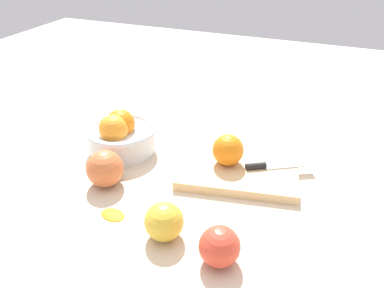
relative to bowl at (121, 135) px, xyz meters
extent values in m
plane|color=beige|center=(0.15, -0.06, -0.05)|extent=(2.40, 2.40, 0.00)
cylinder|color=silver|center=(0.00, 0.00, -0.02)|extent=(0.16, 0.16, 0.06)
torus|color=silver|center=(0.00, 0.00, 0.01)|extent=(0.17, 0.17, 0.02)
sphere|color=orange|center=(0.00, 0.00, 0.03)|extent=(0.07, 0.07, 0.07)
sphere|color=orange|center=(0.00, -0.02, 0.03)|extent=(0.07, 0.07, 0.07)
cube|color=#DBB77F|center=(0.29, 0.00, -0.03)|extent=(0.28, 0.21, 0.02)
sphere|color=orange|center=(0.26, 0.01, 0.01)|extent=(0.07, 0.07, 0.07)
cube|color=silver|center=(0.40, 0.05, -0.02)|extent=(0.10, 0.07, 0.00)
cylinder|color=black|center=(0.33, 0.01, -0.02)|extent=(0.05, 0.04, 0.01)
sphere|color=#CC6638|center=(0.04, -0.13, -0.01)|extent=(0.08, 0.08, 0.08)
sphere|color=#D6422D|center=(0.33, -0.25, -0.01)|extent=(0.07, 0.07, 0.07)
sphere|color=gold|center=(0.22, -0.23, -0.01)|extent=(0.07, 0.07, 0.07)
ellipsoid|color=orange|center=(0.11, -0.21, -0.04)|extent=(0.06, 0.05, 0.01)
camera|label=1|loc=(0.47, -0.70, 0.45)|focal=36.56mm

